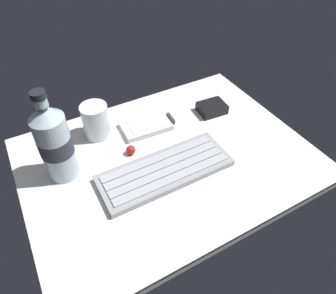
% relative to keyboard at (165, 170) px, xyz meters
% --- Properties ---
extents(ground_plane, '(0.64, 0.48, 0.03)m').
position_rel_keyboard_xyz_m(ground_plane, '(0.03, 0.04, -0.02)').
color(ground_plane, silver).
extents(keyboard, '(0.29, 0.11, 0.02)m').
position_rel_keyboard_xyz_m(keyboard, '(0.00, 0.00, 0.00)').
color(keyboard, '#93969B').
rests_on(keyboard, ground_plane).
extents(handheld_device, '(0.13, 0.08, 0.02)m').
position_rel_keyboard_xyz_m(handheld_device, '(0.04, 0.16, -0.00)').
color(handheld_device, silver).
rests_on(handheld_device, ground_plane).
extents(juice_cup, '(0.06, 0.06, 0.09)m').
position_rel_keyboard_xyz_m(juice_cup, '(-0.08, 0.19, 0.03)').
color(juice_cup, silver).
rests_on(juice_cup, ground_plane).
extents(water_bottle, '(0.07, 0.07, 0.21)m').
position_rel_keyboard_xyz_m(water_bottle, '(-0.19, 0.11, 0.08)').
color(water_bottle, silver).
rests_on(water_bottle, ground_plane).
extents(charger_block, '(0.07, 0.06, 0.02)m').
position_rel_keyboard_xyz_m(charger_block, '(0.21, 0.13, 0.00)').
color(charger_block, black).
rests_on(charger_block, ground_plane).
extents(trackball_mouse, '(0.02, 0.02, 0.02)m').
position_rel_keyboard_xyz_m(trackball_mouse, '(-0.04, 0.09, 0.00)').
color(trackball_mouse, red).
rests_on(trackball_mouse, ground_plane).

